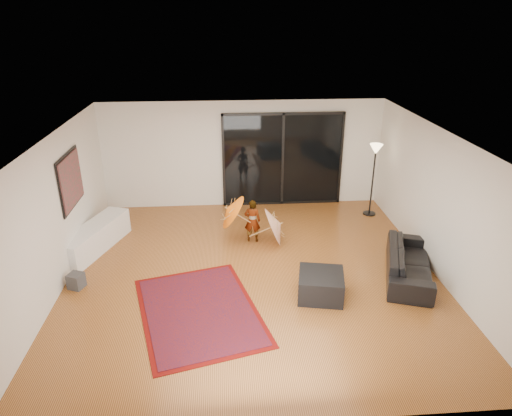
{
  "coord_description": "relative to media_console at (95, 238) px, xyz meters",
  "views": [
    {
      "loc": [
        -0.51,
        -7.56,
        4.65
      ],
      "look_at": [
        0.11,
        0.66,
        1.1
      ],
      "focal_mm": 32.0,
      "sensor_mm": 36.0,
      "label": 1
    }
  ],
  "objects": [
    {
      "name": "sofa",
      "position": [
        6.2,
        -1.53,
        0.02
      ],
      "size": [
        1.4,
        2.16,
        0.59
      ],
      "primitive_type": "imported",
      "rotation": [
        0.0,
        0.0,
        1.24
      ],
      "color": "black",
      "rests_on": "floor"
    },
    {
      "name": "media_console",
      "position": [
        0.0,
        0.0,
        0.0
      ],
      "size": [
        1.15,
        2.05,
        0.56
      ],
      "primitive_type": "cube",
      "rotation": [
        0.0,
        0.0,
        -0.34
      ],
      "color": "white",
      "rests_on": "floor"
    },
    {
      "name": "persian_rug",
      "position": [
        2.26,
        -2.36,
        -0.27
      ],
      "size": [
        2.49,
        3.01,
        0.02
      ],
      "rotation": [
        0.0,
        0.0,
        0.26
      ],
      "color": "#580907",
      "rests_on": "floor"
    },
    {
      "name": "wall_back",
      "position": [
        3.25,
        2.26,
        1.07
      ],
      "size": [
        7.0,
        0.0,
        7.0
      ],
      "primitive_type": "plane",
      "rotation": [
        1.57,
        0.0,
        0.0
      ],
      "color": "silver",
      "rests_on": "floor"
    },
    {
      "name": "wall_left",
      "position": [
        -0.25,
        -1.24,
        1.07
      ],
      "size": [
        0.0,
        7.0,
        7.0
      ],
      "primitive_type": "plane",
      "rotation": [
        1.57,
        0.0,
        1.57
      ],
      "color": "silver",
      "rests_on": "floor"
    },
    {
      "name": "parasol_white",
      "position": [
        3.94,
        0.0,
        0.23
      ],
      "size": [
        0.52,
        0.86,
        0.92
      ],
      "rotation": [
        0.0,
        1.17,
        0.0
      ],
      "color": "white",
      "rests_on": "floor"
    },
    {
      "name": "wall_front",
      "position": [
        3.25,
        -4.74,
        1.07
      ],
      "size": [
        7.0,
        0.0,
        7.0
      ],
      "primitive_type": "plane",
      "rotation": [
        -1.57,
        0.0,
        0.0
      ],
      "color": "silver",
      "rests_on": "floor"
    },
    {
      "name": "floor_lamp",
      "position": [
        6.35,
        1.38,
        1.14
      ],
      "size": [
        0.31,
        0.31,
        1.79
      ],
      "color": "black",
      "rests_on": "floor"
    },
    {
      "name": "floor",
      "position": [
        3.25,
        -1.24,
        -0.28
      ],
      "size": [
        7.0,
        7.0,
        0.0
      ],
      "primitive_type": "plane",
      "color": "#AC662F",
      "rests_on": "ground"
    },
    {
      "name": "wall_right",
      "position": [
        6.75,
        -1.24,
        1.07
      ],
      "size": [
        0.0,
        7.0,
        7.0
      ],
      "primitive_type": "plane",
      "rotation": [
        1.57,
        0.0,
        -1.57
      ],
      "color": "silver",
      "rests_on": "floor"
    },
    {
      "name": "ceiling",
      "position": [
        3.25,
        -1.24,
        2.42
      ],
      "size": [
        7.0,
        7.0,
        0.0
      ],
      "primitive_type": "plane",
      "rotation": [
        3.14,
        0.0,
        0.0
      ],
      "color": "white",
      "rests_on": "wall_back"
    },
    {
      "name": "painting",
      "position": [
        -0.21,
        -0.24,
        1.37
      ],
      "size": [
        0.04,
        1.28,
        1.08
      ],
      "color": "black",
      "rests_on": "wall_left"
    },
    {
      "name": "child",
      "position": [
        3.34,
        0.15,
        0.2
      ],
      "size": [
        0.38,
        0.28,
        0.97
      ],
      "primitive_type": "imported",
      "rotation": [
        0.0,
        0.0,
        3.01
      ],
      "color": "#999999",
      "rests_on": "floor"
    },
    {
      "name": "parasol_orange",
      "position": [
        2.79,
        0.1,
        0.46
      ],
      "size": [
        0.59,
        0.79,
        0.86
      ],
      "rotation": [
        0.0,
        -0.96,
        0.0
      ],
      "color": "orange",
      "rests_on": "child"
    },
    {
      "name": "sliding_door",
      "position": [
        4.25,
        2.23,
        0.92
      ],
      "size": [
        3.06,
        0.07,
        2.4
      ],
      "color": "black",
      "rests_on": "wall_back"
    },
    {
      "name": "speaker",
      "position": [
        0.0,
        -1.47,
        -0.14
      ],
      "size": [
        0.32,
        0.32,
        0.29
      ],
      "primitive_type": "cube",
      "rotation": [
        0.0,
        0.0,
        -0.37
      ],
      "color": "#424244",
      "rests_on": "floor"
    },
    {
      "name": "ottoman",
      "position": [
        4.4,
        -2.06,
        -0.06
      ],
      "size": [
        0.91,
        0.91,
        0.44
      ],
      "primitive_type": "cube",
      "rotation": [
        0.0,
        0.0,
        -0.2
      ],
      "color": "black",
      "rests_on": "floor"
    }
  ]
}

